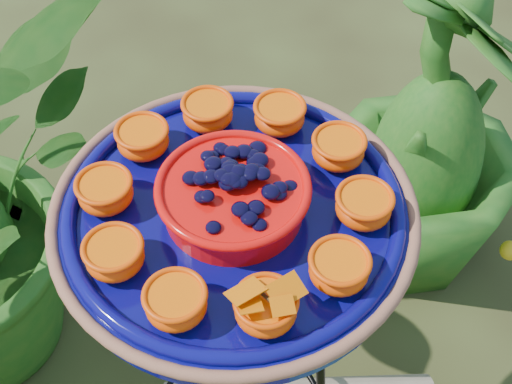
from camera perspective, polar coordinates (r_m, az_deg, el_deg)
tripod_stand at (r=1.28m, az=-1.34°, el=-12.97°), size 0.43×0.43×0.93m
feeder_dish at (r=0.94m, az=-1.78°, el=-1.51°), size 0.60×0.60×0.11m
shrub_back_right at (r=1.81m, az=13.93°, el=4.68°), size 0.73×0.73×0.93m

